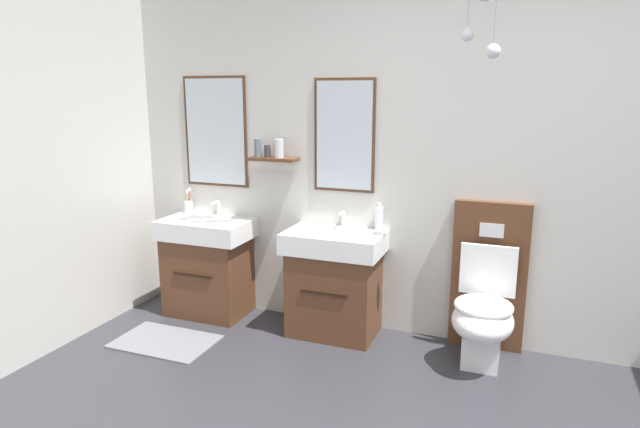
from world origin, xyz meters
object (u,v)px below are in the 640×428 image
Objects in this scene: toothbrush_cup at (189,206)px; soap_dispenser at (379,218)px; vanity_sink_left at (209,264)px; toilet at (485,303)px; vanity_sink_right at (335,281)px.

soap_dispenser is (1.56, 0.01, 0.03)m from toothbrush_cup.
vanity_sink_left is at bearing -173.05° from soap_dispenser.
soap_dispenser is (-0.75, 0.17, 0.45)m from toilet.
toilet is at bearing -0.69° from vanity_sink_right.
vanity_sink_right is 3.66× the size of toothbrush_cup.
toothbrush_cup is at bearing 173.44° from vanity_sink_right.
vanity_sink_right is 0.75× the size of toilet.
soap_dispenser reaches higher than vanity_sink_right.
toilet is 4.91× the size of toothbrush_cup.
vanity_sink_right is 3.82× the size of soap_dispenser.
vanity_sink_left is 3.82× the size of soap_dispenser.
toilet reaches higher than vanity_sink_left.
soap_dispenser is at bearing 30.54° from vanity_sink_right.
vanity_sink_left is at bearing 179.66° from toilet.
toothbrush_cup reaches higher than soap_dispenser.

